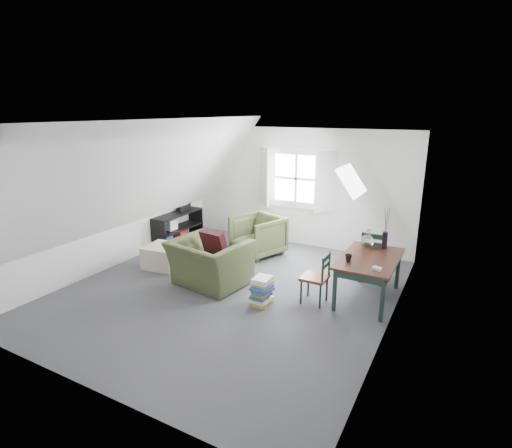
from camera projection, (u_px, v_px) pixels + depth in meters
The scene contains 24 objects.
floor at pixel (230, 290), 6.55m from camera, with size 5.50×5.50×0.00m, color #46454A.
ceiling at pixel (227, 135), 5.86m from camera, with size 5.50×5.50×0.00m, color white.
wall_back at pixel (297, 188), 8.53m from camera, with size 5.00×5.00×0.00m, color white.
wall_front at pixel (78, 281), 3.88m from camera, with size 5.00×5.00×0.00m, color white.
wall_left at pixel (113, 200), 7.35m from camera, with size 5.50×5.50×0.00m, color white.
wall_right at pixel (395, 241), 5.07m from camera, with size 5.50×5.50×0.00m, color white.
slope_left at pixel (150, 176), 6.77m from camera, with size 5.50×5.50×0.00m, color white.
slope_right at pixel (325, 193), 5.35m from camera, with size 5.50×5.50×0.00m, color white.
dormer_window at pixel (296, 179), 8.41m from camera, with size 1.71×0.35×1.30m.
skylight at pixel (352, 181), 6.46m from camera, with size 0.55×0.75×0.04m, color white.
armchair_near at pixel (210, 284), 6.79m from camera, with size 1.19×1.04×0.77m, color #3B4323.
armchair_far at pixel (258, 254), 8.17m from camera, with size 0.87×0.89×0.81m, color #3B4323.
throw_pillow at pixel (214, 243), 6.73m from camera, with size 0.46×0.13×0.46m, color #3A0F18.
ottoman at pixel (163, 256), 7.50m from camera, with size 0.62×0.62×0.41m, color #C3B595.
dining_table at pixel (369, 263), 6.10m from camera, with size 0.83×1.38×0.69m.
demijohn at pixel (368, 240), 6.49m from camera, with size 0.21×0.21×0.29m.
vase_twigs at pixel (385, 239), 6.45m from camera, with size 0.09×0.10×0.67m.
cup at pixel (348, 261), 5.93m from camera, with size 0.11×0.11×0.10m, color black.
paper_box at pixel (377, 269), 5.59m from camera, with size 0.12×0.08×0.04m, color white.
dining_chair_far at pixel (373, 256), 6.76m from camera, with size 0.43×0.43×0.91m.
dining_chair_near at pixel (317, 277), 6.02m from camera, with size 0.38×0.38×0.80m.
media_shelf at pixel (176, 230), 8.81m from camera, with size 0.44×1.32×0.68m.
electronics_box at pixel (184, 207), 8.93m from camera, with size 0.19×0.27×0.21m, color black.
magazine_stack at pixel (262, 291), 6.03m from camera, with size 0.32×0.38×0.43m.
Camera 1 is at (3.23, -5.07, 2.86)m, focal length 28.00 mm.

